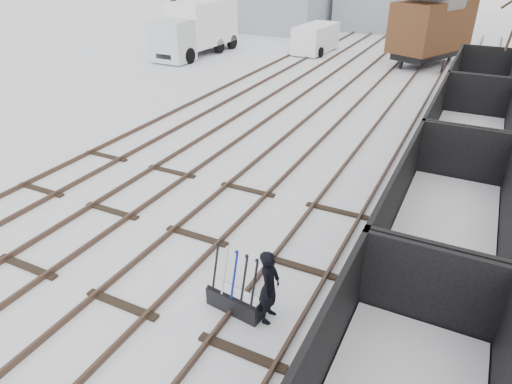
# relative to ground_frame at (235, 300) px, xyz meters

# --- Properties ---
(ground) EXTENTS (120.00, 120.00, 0.00)m
(ground) POSITION_rel_ground_frame_xyz_m (-2.30, -1.01, -0.28)
(ground) COLOR white
(ground) RESTS_ON ground
(tracks) EXTENTS (13.90, 52.00, 0.16)m
(tracks) POSITION_rel_ground_frame_xyz_m (-2.30, 12.66, -0.21)
(tracks) COLOR black
(tracks) RESTS_ON ground
(shed_left) EXTENTS (10.00, 8.00, 4.10)m
(shed_left) POSITION_rel_ground_frame_xyz_m (-15.30, 34.99, 1.76)
(shed_left) COLOR #96A0A9
(shed_left) RESTS_ON ground
(shed_right) EXTENTS (7.00, 6.00, 4.50)m
(shed_right) POSITION_rel_ground_frame_xyz_m (-6.30, 38.99, 1.96)
(shed_right) COLOR #96A0A9
(shed_right) RESTS_ON ground
(ground_frame) EXTENTS (1.34, 0.59, 1.49)m
(ground_frame) POSITION_rel_ground_frame_xyz_m (0.00, 0.00, 0.00)
(ground_frame) COLOR black
(ground_frame) RESTS_ON ground
(worker) EXTENTS (0.47, 0.66, 1.70)m
(worker) POSITION_rel_ground_frame_xyz_m (0.75, 0.10, 0.57)
(worker) COLOR black
(worker) RESTS_ON ground
(freight_wagon_b) EXTENTS (2.54, 6.34, 2.59)m
(freight_wagon_b) POSITION_rel_ground_frame_xyz_m (3.70, 3.62, 0.71)
(freight_wagon_b) COLOR black
(freight_wagon_b) RESTS_ON ground
(freight_wagon_c) EXTENTS (2.54, 6.34, 2.59)m
(freight_wagon_c) POSITION_rel_ground_frame_xyz_m (3.70, 10.02, 0.71)
(freight_wagon_c) COLOR black
(freight_wagon_c) RESTS_ON ground
(freight_wagon_d) EXTENTS (2.54, 6.34, 2.59)m
(freight_wagon_d) POSITION_rel_ground_frame_xyz_m (3.70, 16.42, 0.71)
(freight_wagon_d) COLOR black
(freight_wagon_d) RESTS_ON ground
(box_van_wagon) EXTENTS (5.07, 6.47, 4.38)m
(box_van_wagon) POSITION_rel_ground_frame_xyz_m (0.10, 25.93, 2.27)
(box_van_wagon) COLOR black
(box_van_wagon) RESTS_ON ground
(lorry) EXTENTS (2.74, 7.97, 3.59)m
(lorry) POSITION_rel_ground_frame_xyz_m (-15.18, 21.84, 1.56)
(lorry) COLOR black
(lorry) RESTS_ON ground
(panel_van) EXTENTS (2.19, 4.57, 1.97)m
(panel_van) POSITION_rel_ground_frame_xyz_m (-7.81, 26.37, 0.74)
(panel_van) COLOR white
(panel_van) RESTS_ON ground
(crane) EXTENTS (2.23, 5.65, 9.49)m
(crane) POSITION_rel_ground_frame_xyz_m (-19.30, 25.30, 2.21)
(crane) COLOR #2F2F34
(crane) RESTS_ON ground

